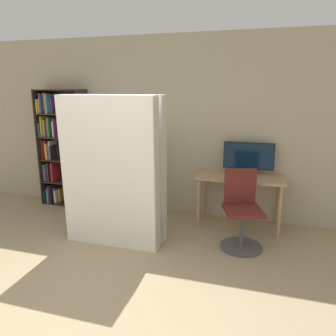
{
  "coord_description": "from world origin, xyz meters",
  "views": [
    {
      "loc": [
        1.51,
        -1.86,
        1.94
      ],
      "look_at": [
        0.46,
        1.6,
        1.05
      ],
      "focal_mm": 35.0,
      "sensor_mm": 36.0,
      "label": 1
    }
  ],
  "objects_px": {
    "office_chair": "(242,216)",
    "mattress_far": "(120,168)",
    "bookshelf": "(59,147)",
    "mattress_near": "(110,173)",
    "monitor": "(248,157)"
  },
  "relations": [
    {
      "from": "monitor",
      "to": "office_chair",
      "type": "bearing_deg",
      "value": -90.29
    },
    {
      "from": "monitor",
      "to": "office_chair",
      "type": "relative_size",
      "value": 0.73
    },
    {
      "from": "office_chair",
      "to": "mattress_near",
      "type": "height_order",
      "value": "mattress_near"
    },
    {
      "from": "office_chair",
      "to": "mattress_far",
      "type": "relative_size",
      "value": 0.52
    },
    {
      "from": "office_chair",
      "to": "mattress_near",
      "type": "xyz_separation_m",
      "value": [
        -1.56,
        -0.41,
        0.53
      ]
    },
    {
      "from": "monitor",
      "to": "mattress_near",
      "type": "height_order",
      "value": "mattress_near"
    },
    {
      "from": "office_chair",
      "to": "bookshelf",
      "type": "xyz_separation_m",
      "value": [
        -3.08,
        0.76,
        0.57
      ]
    },
    {
      "from": "mattress_near",
      "to": "mattress_far",
      "type": "distance_m",
      "value": 0.28
    },
    {
      "from": "mattress_far",
      "to": "mattress_near",
      "type": "bearing_deg",
      "value": -90.0
    },
    {
      "from": "bookshelf",
      "to": "mattress_near",
      "type": "distance_m",
      "value": 1.93
    },
    {
      "from": "monitor",
      "to": "office_chair",
      "type": "distance_m",
      "value": 0.96
    },
    {
      "from": "office_chair",
      "to": "mattress_far",
      "type": "xyz_separation_m",
      "value": [
        -1.56,
        -0.13,
        0.53
      ]
    },
    {
      "from": "monitor",
      "to": "bookshelf",
      "type": "height_order",
      "value": "bookshelf"
    },
    {
      "from": "office_chair",
      "to": "monitor",
      "type": "bearing_deg",
      "value": 89.71
    },
    {
      "from": "office_chair",
      "to": "mattress_far",
      "type": "bearing_deg",
      "value": -175.14
    }
  ]
}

